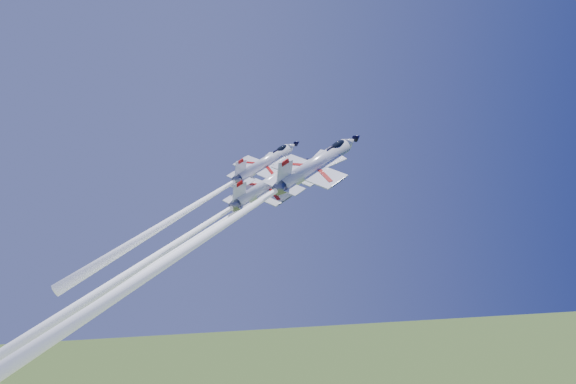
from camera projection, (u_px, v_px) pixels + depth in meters
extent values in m
cylinder|color=white|center=(302.00, 170.00, 103.74)|extent=(4.51, 6.70, 10.17)
cone|color=white|center=(326.00, 154.00, 107.24)|extent=(2.66, 2.87, 2.79)
cone|color=black|center=(332.00, 151.00, 108.05)|extent=(1.34, 1.44, 1.40)
cone|color=slate|center=(277.00, 186.00, 100.51)|extent=(2.46, 2.44, 1.96)
ellipsoid|color=black|center=(318.00, 157.00, 105.68)|extent=(2.72, 2.22, 2.04)
cube|color=black|center=(312.00, 159.00, 104.82)|extent=(0.90, 0.66, 0.67)
cube|color=white|center=(297.00, 174.00, 103.26)|extent=(7.49, 8.14, 3.75)
cube|color=white|center=(305.00, 164.00, 105.65)|extent=(2.87, 2.13, 1.55)
cube|color=white|center=(315.00, 168.00, 104.28)|extent=(2.87, 2.13, 1.55)
cube|color=white|center=(281.00, 184.00, 101.03)|extent=(4.00, 4.42, 2.01)
cube|color=white|center=(281.00, 176.00, 100.41)|extent=(2.29, 2.18, 3.18)
cube|color=#A00808|center=(281.00, 169.00, 99.93)|extent=(1.02, 0.79, 0.90)
cube|color=black|center=(302.00, 174.00, 104.17)|extent=(7.20, 4.21, 3.90)
sphere|color=white|center=(276.00, 187.00, 100.39)|extent=(0.93, 0.98, 0.92)
cone|color=white|center=(156.00, 265.00, 87.12)|extent=(12.35, 23.14, 41.99)
cylinder|color=white|center=(264.00, 163.00, 100.72)|extent=(4.63, 6.88, 10.45)
cone|color=white|center=(291.00, 146.00, 104.31)|extent=(2.74, 2.94, 2.87)
cone|color=black|center=(297.00, 143.00, 105.14)|extent=(1.38, 1.48, 1.44)
cone|color=slate|center=(237.00, 180.00, 97.40)|extent=(2.52, 2.50, 2.02)
ellipsoid|color=black|center=(281.00, 149.00, 102.71)|extent=(2.79, 2.28, 2.10)
cube|color=black|center=(275.00, 151.00, 101.83)|extent=(0.93, 0.67, 0.69)
cube|color=white|center=(259.00, 167.00, 100.23)|extent=(7.69, 8.36, 3.85)
cube|color=white|center=(268.00, 157.00, 102.68)|extent=(2.95, 2.19, 1.59)
cube|color=white|center=(278.00, 161.00, 101.27)|extent=(2.95, 2.19, 1.59)
cube|color=white|center=(241.00, 178.00, 97.93)|extent=(4.11, 4.54, 2.06)
cube|color=white|center=(241.00, 169.00, 97.30)|extent=(2.35, 2.24, 3.26)
cube|color=#A00808|center=(241.00, 161.00, 96.81)|extent=(1.05, 0.81, 0.92)
cube|color=black|center=(265.00, 168.00, 101.16)|extent=(7.39, 4.32, 4.01)
sphere|color=white|center=(236.00, 181.00, 97.28)|extent=(0.96, 1.01, 0.94)
cone|color=white|center=(155.00, 230.00, 88.61)|extent=(8.89, 15.89, 27.95)
cylinder|color=white|center=(315.00, 165.00, 93.33)|extent=(5.93, 8.82, 13.39)
cone|color=white|center=(350.00, 142.00, 97.94)|extent=(3.51, 3.77, 3.68)
cone|color=black|center=(358.00, 137.00, 99.00)|extent=(1.77, 1.90, 1.85)
cone|color=slate|center=(279.00, 189.00, 89.09)|extent=(3.23, 3.21, 2.58)
ellipsoid|color=black|center=(337.00, 145.00, 95.89)|extent=(3.58, 2.93, 2.69)
cube|color=black|center=(330.00, 149.00, 94.76)|extent=(1.19, 0.86, 0.89)
cube|color=white|center=(309.00, 171.00, 92.71)|extent=(9.86, 10.71, 4.93)
cube|color=white|center=(319.00, 156.00, 95.84)|extent=(3.78, 2.81, 2.04)
cube|color=white|center=(334.00, 161.00, 94.05)|extent=(3.78, 2.81, 2.04)
cube|color=white|center=(285.00, 186.00, 89.76)|extent=(5.26, 5.82, 2.65)
cube|color=white|center=(285.00, 173.00, 88.95)|extent=(3.01, 2.87, 4.18)
cube|color=#A00808|center=(285.00, 163.00, 88.32)|extent=(1.34, 1.04, 1.18)
cube|color=black|center=(315.00, 171.00, 93.90)|extent=(9.47, 5.54, 5.14)
sphere|color=white|center=(278.00, 190.00, 88.93)|extent=(1.23, 1.30, 1.21)
cone|color=white|center=(134.00, 283.00, 75.20)|extent=(13.39, 24.52, 43.82)
cylinder|color=white|center=(267.00, 185.00, 95.89)|extent=(5.21, 7.75, 11.77)
cone|color=white|center=(299.00, 164.00, 99.93)|extent=(3.08, 3.32, 3.23)
cone|color=black|center=(306.00, 160.00, 100.87)|extent=(1.55, 1.67, 1.62)
cone|color=slate|center=(235.00, 206.00, 92.16)|extent=(2.84, 2.82, 2.27)
ellipsoid|color=black|center=(287.00, 168.00, 98.13)|extent=(3.15, 2.57, 2.36)
cube|color=black|center=(280.00, 171.00, 97.14)|extent=(1.05, 0.76, 0.78)
cube|color=white|center=(261.00, 190.00, 95.34)|extent=(8.66, 9.41, 4.33)
cube|color=white|center=(272.00, 177.00, 98.09)|extent=(3.32, 2.47, 1.80)
cube|color=white|center=(284.00, 182.00, 96.51)|extent=(3.32, 2.47, 1.80)
cube|color=white|center=(240.00, 203.00, 92.75)|extent=(4.62, 5.11, 2.32)
cube|color=white|center=(239.00, 193.00, 92.04)|extent=(2.65, 2.52, 3.67)
cube|color=#A00808|center=(239.00, 184.00, 91.48)|extent=(1.18, 0.92, 1.04)
cube|color=black|center=(268.00, 190.00, 96.38)|extent=(8.32, 4.86, 4.52)
sphere|color=white|center=(233.00, 207.00, 92.01)|extent=(1.08, 1.14, 1.06)
cone|color=white|center=(96.00, 295.00, 78.92)|extent=(12.55, 23.18, 41.66)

